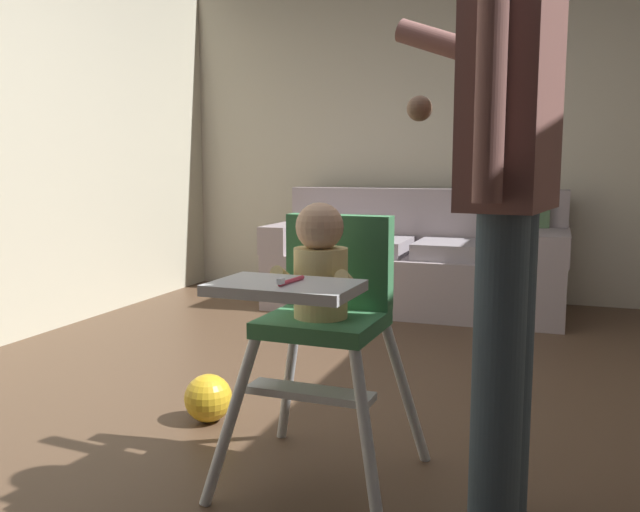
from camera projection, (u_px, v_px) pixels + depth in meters
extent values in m
cube|color=brown|center=(324.00, 438.00, 2.68)|extent=(5.88, 7.28, 0.10)
cube|color=beige|center=(447.00, 130.00, 5.17)|extent=(5.08, 0.06, 2.61)
cube|color=gray|center=(414.00, 282.00, 4.82)|extent=(2.06, 0.84, 0.40)
cube|color=gray|center=(424.00, 219.00, 5.07)|extent=(2.06, 0.22, 0.46)
cube|color=gray|center=(292.00, 236.00, 5.09)|extent=(0.20, 0.84, 0.20)
cube|color=gray|center=(554.00, 246.00, 4.46)|extent=(0.20, 0.84, 0.20)
cube|color=gray|center=(353.00, 245.00, 4.89)|extent=(0.82, 0.60, 0.11)
cube|color=gray|center=(477.00, 250.00, 4.59)|extent=(0.82, 0.60, 0.11)
cube|color=#4C6B47|center=(523.00, 227.00, 4.71)|extent=(0.35, 0.13, 0.34)
cylinder|color=silver|center=(230.00, 421.00, 2.05)|extent=(0.17, 0.17, 0.52)
cylinder|color=silver|center=(367.00, 443.00, 1.89)|extent=(0.17, 0.17, 0.52)
cylinder|color=silver|center=(289.00, 379.00, 2.46)|extent=(0.17, 0.17, 0.52)
cylinder|color=silver|center=(406.00, 394.00, 2.30)|extent=(0.17, 0.17, 0.52)
cube|color=#3B7C4C|center=(323.00, 323.00, 2.14)|extent=(0.37, 0.37, 0.05)
cube|color=#3B7C4C|center=(339.00, 261.00, 2.25)|extent=(0.36, 0.08, 0.31)
cube|color=silver|center=(285.00, 288.00, 1.85)|extent=(0.41, 0.27, 0.03)
cube|color=silver|center=(310.00, 393.00, 2.06)|extent=(0.40, 0.11, 0.02)
cylinder|color=#E8CD86|center=(321.00, 283.00, 2.10)|extent=(0.18, 0.18, 0.22)
sphere|color=tan|center=(320.00, 227.00, 2.07)|extent=(0.15, 0.15, 0.15)
cylinder|color=#E8CD86|center=(285.00, 279.00, 2.10)|extent=(0.05, 0.15, 0.10)
cylinder|color=#E8CD86|center=(348.00, 284.00, 2.02)|extent=(0.05, 0.15, 0.10)
cylinder|color=#CC384C|center=(291.00, 281.00, 1.84)|extent=(0.03, 0.13, 0.01)
cube|color=white|center=(281.00, 281.00, 1.78)|extent=(0.01, 0.03, 0.02)
cylinder|color=#3B4B58|center=(508.00, 366.00, 1.93)|extent=(0.14, 0.14, 0.91)
cylinder|color=#3B4B58|center=(498.00, 378.00, 1.83)|extent=(0.14, 0.14, 0.91)
cube|color=brown|center=(513.00, 98.00, 1.78)|extent=(0.26, 0.43, 0.60)
cylinder|color=brown|center=(471.00, 52.00, 1.99)|extent=(0.48, 0.14, 0.23)
sphere|color=brown|center=(419.00, 108.00, 2.09)|extent=(0.08, 0.08, 0.08)
cylinder|color=brown|center=(491.00, 89.00, 1.57)|extent=(0.07, 0.07, 0.54)
sphere|color=gold|center=(208.00, 398.00, 2.71)|extent=(0.19, 0.19, 0.19)
cylinder|color=white|center=(530.00, 31.00, 4.84)|extent=(0.26, 0.03, 0.26)
cylinder|color=black|center=(530.00, 31.00, 4.85)|extent=(0.29, 0.02, 0.29)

